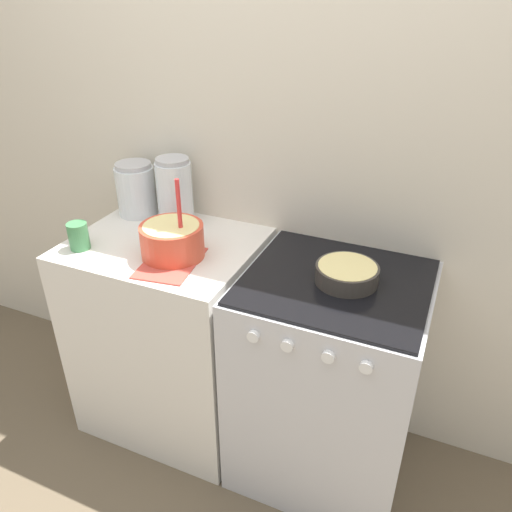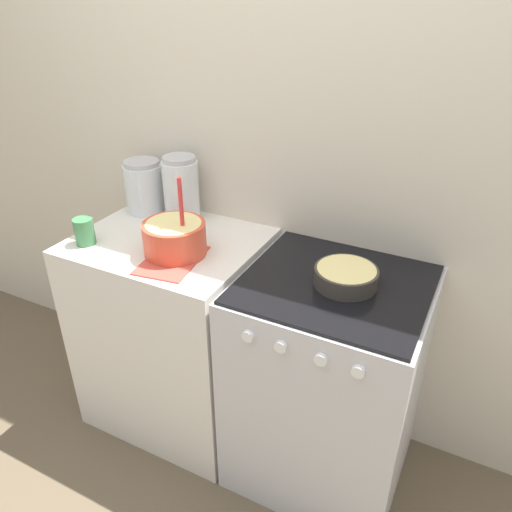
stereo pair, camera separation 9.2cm
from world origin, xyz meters
The scene contains 10 objects.
ground_plane centered at (0.00, 0.00, 0.00)m, with size 12.00×12.00×0.00m, color brown.
wall_back centered at (0.00, 0.62, 1.20)m, with size 4.46×0.05×2.40m.
countertop_cabinet centered at (-0.37, 0.30, 0.46)m, with size 0.73×0.60×0.91m.
stove centered at (0.34, 0.30, 0.46)m, with size 0.66×0.62×0.91m.
mixing_bowl centered at (-0.27, 0.22, 0.99)m, with size 0.24×0.24×0.31m.
baking_pan centered at (0.38, 0.30, 0.95)m, with size 0.22×0.22×0.06m.
storage_jar_left centered at (-0.62, 0.50, 1.01)m, with size 0.17×0.17×0.23m.
storage_jar_middle centered at (-0.42, 0.50, 1.03)m, with size 0.15×0.15×0.28m.
tin_can centered at (-0.63, 0.13, 0.97)m, with size 0.08×0.08×0.11m.
recipe_page centered at (-0.25, 0.17, 0.92)m, with size 0.23×0.30×0.01m.
Camera 2 is at (0.76, -1.12, 1.83)m, focal length 35.00 mm.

